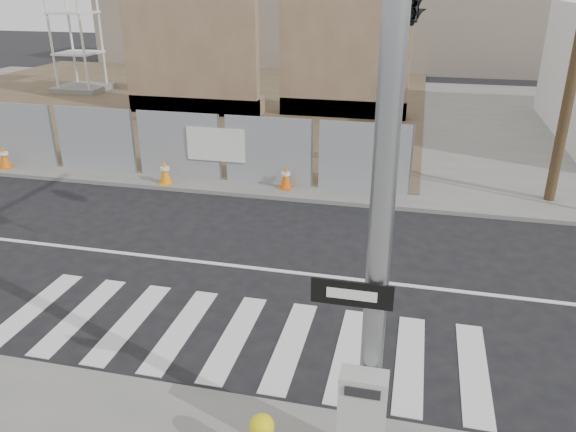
% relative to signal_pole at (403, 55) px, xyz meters
% --- Properties ---
extents(ground, '(100.00, 100.00, 0.00)m').
position_rel_signal_pole_xyz_m(ground, '(-2.49, 2.05, -4.78)').
color(ground, black).
rests_on(ground, ground).
extents(sidewalk_far, '(50.00, 20.00, 0.12)m').
position_rel_signal_pole_xyz_m(sidewalk_far, '(-2.49, 16.05, -4.72)').
color(sidewalk_far, slate).
rests_on(sidewalk_far, ground).
extents(signal_pole, '(0.96, 5.87, 7.00)m').
position_rel_signal_pole_xyz_m(signal_pole, '(0.00, 0.00, 0.00)').
color(signal_pole, gray).
rests_on(signal_pole, sidewalk_near).
extents(chain_link_fence, '(24.60, 0.04, 2.00)m').
position_rel_signal_pole_xyz_m(chain_link_fence, '(-12.49, 7.05, -3.66)').
color(chain_link_fence, gray).
rests_on(chain_link_fence, sidewalk_far).
extents(concrete_wall_left, '(6.00, 1.30, 8.00)m').
position_rel_signal_pole_xyz_m(concrete_wall_left, '(-9.49, 15.13, -1.40)').
color(concrete_wall_left, brown).
rests_on(concrete_wall_left, sidewalk_far).
extents(concrete_wall_right, '(5.50, 1.30, 8.00)m').
position_rel_signal_pole_xyz_m(concrete_wall_right, '(-2.99, 16.13, -1.40)').
color(concrete_wall_right, brown).
rests_on(concrete_wall_right, sidewalk_far).
extents(traffic_cone_b, '(0.46, 0.46, 0.75)m').
position_rel_signal_pole_xyz_m(traffic_cone_b, '(-12.54, 6.53, -4.30)').
color(traffic_cone_b, orange).
rests_on(traffic_cone_b, sidewalk_far).
extents(traffic_cone_c, '(0.48, 0.48, 0.72)m').
position_rel_signal_pole_xyz_m(traffic_cone_c, '(-6.88, 6.33, -4.31)').
color(traffic_cone_c, orange).
rests_on(traffic_cone_c, sidewalk_far).
extents(traffic_cone_d, '(0.42, 0.42, 0.69)m').
position_rel_signal_pole_xyz_m(traffic_cone_d, '(-3.30, 6.75, -4.32)').
color(traffic_cone_d, '#DC5B0B').
rests_on(traffic_cone_d, sidewalk_far).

